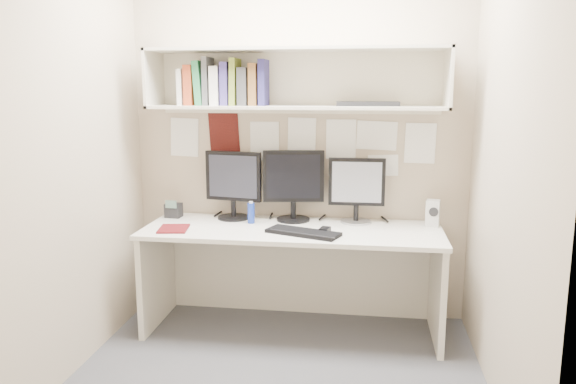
# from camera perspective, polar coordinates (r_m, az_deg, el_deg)

# --- Properties ---
(floor) EXTENTS (2.40, 2.00, 0.01)m
(floor) POSITION_cam_1_polar(r_m,az_deg,el_deg) (3.46, -1.09, -18.17)
(floor) COLOR #444449
(floor) RESTS_ON ground
(wall_back) EXTENTS (2.40, 0.02, 2.60)m
(wall_back) POSITION_cam_1_polar(r_m,az_deg,el_deg) (4.04, 1.13, 5.44)
(wall_back) COLOR tan
(wall_back) RESTS_ON ground
(wall_front) EXTENTS (2.40, 0.02, 2.60)m
(wall_front) POSITION_cam_1_polar(r_m,az_deg,el_deg) (2.08, -5.64, 0.46)
(wall_front) COLOR tan
(wall_front) RESTS_ON ground
(wall_left) EXTENTS (0.02, 2.00, 2.60)m
(wall_left) POSITION_cam_1_polar(r_m,az_deg,el_deg) (3.45, -21.27, 3.84)
(wall_left) COLOR tan
(wall_left) RESTS_ON ground
(wall_right) EXTENTS (0.02, 2.00, 2.60)m
(wall_right) POSITION_cam_1_polar(r_m,az_deg,el_deg) (3.09, 21.37, 3.12)
(wall_right) COLOR tan
(wall_right) RESTS_ON ground
(desk) EXTENTS (2.00, 0.70, 0.73)m
(desk) POSITION_cam_1_polar(r_m,az_deg,el_deg) (3.90, 0.44, -8.85)
(desk) COLOR silver
(desk) RESTS_ON floor
(overhead_hutch) EXTENTS (2.00, 0.38, 0.40)m
(overhead_hutch) POSITION_cam_1_polar(r_m,az_deg,el_deg) (3.88, 0.90, 11.44)
(overhead_hutch) COLOR beige
(overhead_hutch) RESTS_ON wall_back
(pinned_papers) EXTENTS (1.92, 0.01, 0.48)m
(pinned_papers) POSITION_cam_1_polar(r_m,az_deg,el_deg) (4.03, 1.12, 4.72)
(pinned_papers) COLOR white
(pinned_papers) RESTS_ON wall_back
(monitor_left) EXTENTS (0.42, 0.23, 0.48)m
(monitor_left) POSITION_cam_1_polar(r_m,az_deg,el_deg) (4.03, -5.58, 0.97)
(monitor_left) COLOR black
(monitor_left) RESTS_ON desk
(monitor_center) EXTENTS (0.43, 0.24, 0.50)m
(monitor_center) POSITION_cam_1_polar(r_m,az_deg,el_deg) (3.95, 0.56, 0.93)
(monitor_center) COLOR black
(monitor_center) RESTS_ON desk
(monitor_right) EXTENTS (0.39, 0.21, 0.45)m
(monitor_right) POSITION_cam_1_polar(r_m,az_deg,el_deg) (3.92, 6.99, 0.45)
(monitor_right) COLOR #A5A5AA
(monitor_right) RESTS_ON desk
(keyboard) EXTENTS (0.51, 0.33, 0.02)m
(keyboard) POSITION_cam_1_polar(r_m,az_deg,el_deg) (3.62, 1.55, -4.14)
(keyboard) COLOR black
(keyboard) RESTS_ON desk
(mouse) EXTENTS (0.08, 0.11, 0.03)m
(mouse) POSITION_cam_1_polar(r_m,az_deg,el_deg) (3.68, 3.76, -3.86)
(mouse) COLOR black
(mouse) RESTS_ON desk
(speaker) EXTENTS (0.11, 0.11, 0.18)m
(speaker) POSITION_cam_1_polar(r_m,az_deg,el_deg) (3.95, 14.49, -2.08)
(speaker) COLOR beige
(speaker) RESTS_ON desk
(blue_bottle) EXTENTS (0.05, 0.05, 0.15)m
(blue_bottle) POSITION_cam_1_polar(r_m,az_deg,el_deg) (3.91, -3.77, -2.13)
(blue_bottle) COLOR navy
(blue_bottle) RESTS_ON desk
(maroon_notebook) EXTENTS (0.22, 0.25, 0.01)m
(maroon_notebook) POSITION_cam_1_polar(r_m,az_deg,el_deg) (3.82, -11.55, -3.67)
(maroon_notebook) COLOR #580F13
(maroon_notebook) RESTS_ON desk
(desk_phone) EXTENTS (0.12, 0.11, 0.13)m
(desk_phone) POSITION_cam_1_polar(r_m,az_deg,el_deg) (4.17, -11.55, -1.81)
(desk_phone) COLOR black
(desk_phone) RESTS_ON desk
(book_stack) EXTENTS (0.60, 0.20, 0.32)m
(book_stack) POSITION_cam_1_polar(r_m,az_deg,el_deg) (3.93, -6.51, 10.81)
(book_stack) COLOR silver
(book_stack) RESTS_ON overhead_hutch
(hutch_tray) EXTENTS (0.42, 0.17, 0.03)m
(hutch_tray) POSITION_cam_1_polar(r_m,az_deg,el_deg) (3.83, 8.11, 8.87)
(hutch_tray) COLOR black
(hutch_tray) RESTS_ON overhead_hutch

